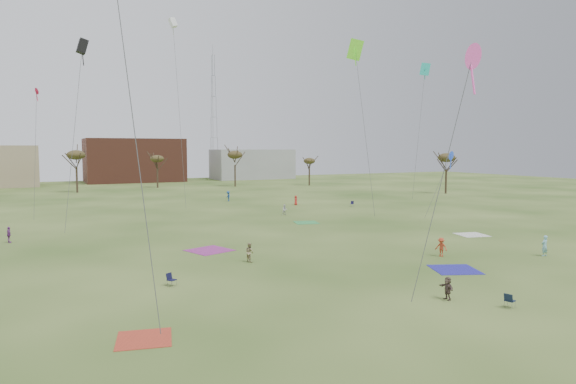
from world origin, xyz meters
name	(u,v)px	position (x,y,z in m)	size (l,w,h in m)	color
ground	(370,290)	(0.00, 0.00, 0.00)	(260.00, 260.00, 0.00)	#2A4816
spectator_fore_b	(249,252)	(-3.90, 11.17, 0.79)	(0.76, 0.60, 1.57)	#9C8D63
spectator_fore_c	(447,288)	(3.05, -3.77, 0.71)	(1.31, 0.42, 1.42)	brown
flyer_mid_b	(441,247)	(11.57, 5.87, 0.81)	(1.04, 0.60, 1.61)	#B73C22
flyer_mid_c	(545,246)	(19.61, 2.06, 0.90)	(0.66, 0.43, 1.80)	#7CBBCF
spectator_mid_d	(9,235)	(-21.89, 29.43, 0.79)	(0.93, 0.39, 1.58)	#863D92
spectator_mid_e	(285,210)	(11.45, 36.25, 0.73)	(0.71, 0.55, 1.46)	silver
flyer_far_b	(296,200)	(18.52, 46.67, 0.78)	(0.76, 0.49, 1.55)	red
flyer_far_c	(228,196)	(10.62, 57.31, 0.89)	(1.15, 0.66, 1.79)	navy
blanket_red	(144,339)	(-14.73, -2.13, 0.00)	(2.58, 2.58, 0.03)	#BF3C26
blanket_blue	(455,270)	(9.11, 1.77, 0.00)	(3.28, 3.28, 0.03)	#25249D
blanket_cream	(472,235)	(22.24, 12.67, 0.00)	(2.91, 2.91, 0.03)	silver
blanket_plum	(209,250)	(-5.43, 17.08, 0.00)	(3.46, 3.46, 0.03)	#982F86
blanket_olive	(306,223)	(10.64, 28.43, 0.00)	(2.83, 2.83, 0.03)	green
camp_chair_left	(172,282)	(-11.30, 6.74, 0.26)	(0.72, 0.73, 0.87)	black
camp_chair_center	(510,303)	(5.15, -6.55, 0.26)	(0.66, 0.63, 0.87)	#131E34
camp_chair_right	(352,205)	(25.52, 40.74, 0.26)	(0.72, 0.71, 0.87)	#18153B
kites_aloft	(205,53)	(-2.45, 27.27, 19.46)	(62.95, 52.15, 26.52)	yellow
tree_line	(128,159)	(-2.85, 79.12, 7.09)	(117.44, 49.32, 8.91)	#3A2B1E
building_brick	(134,160)	(5.00, 120.00, 6.00)	(26.00, 16.00, 12.00)	brown
building_grey	(252,164)	(40.00, 118.00, 4.50)	(24.00, 12.00, 9.00)	gray
radio_tower	(214,116)	(30.00, 125.00, 19.21)	(1.51, 1.72, 41.00)	#9EA3A8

